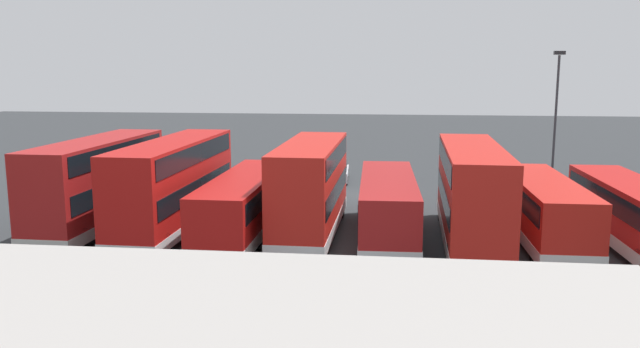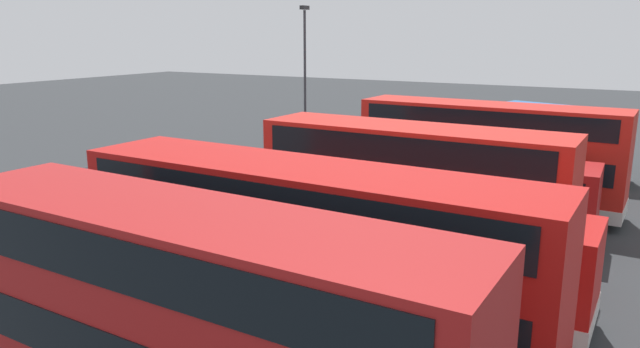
{
  "view_description": "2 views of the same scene",
  "coord_description": "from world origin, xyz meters",
  "views": [
    {
      "loc": [
        -1.82,
        39.44,
        8.13
      ],
      "look_at": [
        2.28,
        3.61,
        1.96
      ],
      "focal_mm": 35.18,
      "sensor_mm": 36.0,
      "label": 1
    },
    {
      "loc": [
        20.06,
        16.72,
        7.49
      ],
      "look_at": [
        -2.9,
        3.59,
        1.21
      ],
      "focal_mm": 33.36,
      "sensor_mm": 36.0,
      "label": 2
    }
  ],
  "objects": [
    {
      "name": "car_hatchback_silver",
      "position": [
        2.12,
        -4.87,
        0.7
      ],
      "size": [
        2.0,
        4.39,
        1.43
      ],
      "color": "silver",
      "rests_on": "ground"
    },
    {
      "name": "bus_double_decker_seventh",
      "position": [
        8.84,
        9.87,
        2.45
      ],
      "size": [
        2.81,
        11.77,
        4.55
      ],
      "color": "#B71411",
      "rests_on": "ground"
    },
    {
      "name": "waste_bin_yellow",
      "position": [
        7.43,
        -1.38,
        0.47
      ],
      "size": [
        0.6,
        0.6,
        0.95
      ],
      "primitive_type": "cylinder",
      "color": "#197F33",
      "rests_on": "ground"
    },
    {
      "name": "bus_single_deck_second",
      "position": [
        -8.95,
        9.88,
        1.62
      ],
      "size": [
        2.67,
        10.38,
        2.95
      ],
      "color": "red",
      "rests_on": "ground"
    },
    {
      "name": "bus_double_decker_fifth",
      "position": [
        2.0,
        9.88,
        2.45
      ],
      "size": [
        2.75,
        10.26,
        4.55
      ],
      "color": "red",
      "rests_on": "ground"
    },
    {
      "name": "lamp_post_tall",
      "position": [
        -12.48,
        -2.99,
        5.27
      ],
      "size": [
        0.7,
        0.3,
        9.15
      ],
      "color": "#38383D",
      "rests_on": "ground"
    },
    {
      "name": "bus_double_decker_far_end",
      "position": [
        12.81,
        9.89,
        2.45
      ],
      "size": [
        2.82,
        10.89,
        4.55
      ],
      "color": "#A51919",
      "rests_on": "ground"
    },
    {
      "name": "ground_plane",
      "position": [
        0.0,
        0.0,
        0.0
      ],
      "size": [
        140.0,
        140.0,
        0.0
      ],
      "primitive_type": "plane",
      "color": "#2D3033"
    },
    {
      "name": "bus_single_deck_sixth",
      "position": [
        5.16,
        10.45,
        1.62
      ],
      "size": [
        2.68,
        11.04,
        2.95
      ],
      "color": "#B71411",
      "rests_on": "ground"
    },
    {
      "name": "bus_single_deck_fourth",
      "position": [
        -1.72,
        10.02,
        1.62
      ],
      "size": [
        2.87,
        10.7,
        2.95
      ],
      "color": "#A51919",
      "rests_on": "ground"
    },
    {
      "name": "bus_double_decker_third",
      "position": [
        -5.57,
        10.46,
        2.45
      ],
      "size": [
        2.9,
        11.25,
        4.55
      ],
      "color": "red",
      "rests_on": "ground"
    },
    {
      "name": "bus_single_deck_near_end",
      "position": [
        -12.75,
        10.31,
        1.62
      ],
      "size": [
        2.76,
        11.2,
        2.95
      ],
      "color": "#B71411",
      "rests_on": "ground"
    }
  ]
}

